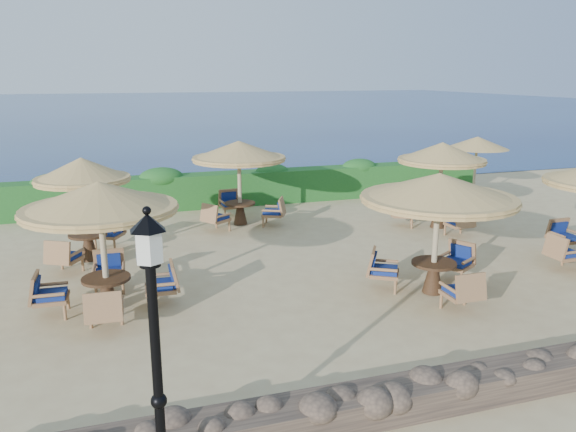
% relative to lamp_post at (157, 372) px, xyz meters
% --- Properties ---
extents(ground, '(120.00, 120.00, 0.00)m').
position_rel_lamp_post_xyz_m(ground, '(4.80, 6.80, -1.55)').
color(ground, tan).
rests_on(ground, ground).
extents(sea, '(160.00, 160.00, 0.00)m').
position_rel_lamp_post_xyz_m(sea, '(4.80, 76.80, -1.55)').
color(sea, '#0C2153').
rests_on(sea, ground).
extents(hedge, '(18.00, 0.90, 1.20)m').
position_rel_lamp_post_xyz_m(hedge, '(4.80, 14.00, -0.95)').
color(hedge, '#194F1D').
rests_on(hedge, ground).
extents(stone_wall, '(15.00, 0.65, 0.44)m').
position_rel_lamp_post_xyz_m(stone_wall, '(4.80, 0.60, -1.33)').
color(stone_wall, brown).
rests_on(stone_wall, ground).
extents(lamp_post, '(0.44, 0.44, 3.31)m').
position_rel_lamp_post_xyz_m(lamp_post, '(0.00, 0.00, 0.00)').
color(lamp_post, black).
rests_on(lamp_post, ground).
extents(extra_parasol, '(2.30, 2.30, 2.41)m').
position_rel_lamp_post_xyz_m(extra_parasol, '(12.60, 12.00, 0.62)').
color(extra_parasol, tan).
rests_on(extra_parasol, ground).
extents(cafe_set_0, '(3.03, 3.03, 2.65)m').
position_rel_lamp_post_xyz_m(cafe_set_0, '(-0.58, 5.57, 0.33)').
color(cafe_set_0, tan).
rests_on(cafe_set_0, ground).
extents(cafe_set_1, '(3.31, 3.31, 2.65)m').
position_rel_lamp_post_xyz_m(cafe_set_1, '(6.19, 4.40, 0.46)').
color(cafe_set_1, tan).
rests_on(cafe_set_1, ground).
extents(cafe_set_3, '(2.34, 2.79, 2.65)m').
position_rel_lamp_post_xyz_m(cafe_set_3, '(-1.02, 9.01, 0.36)').
color(cafe_set_3, tan).
rests_on(cafe_set_3, ground).
extents(cafe_set_4, '(2.92, 2.92, 2.65)m').
position_rel_lamp_post_xyz_m(cafe_set_4, '(3.47, 11.28, 0.39)').
color(cafe_set_4, tan).
rests_on(cafe_set_4, ground).
extents(cafe_set_5, '(2.77, 2.74, 2.65)m').
position_rel_lamp_post_xyz_m(cafe_set_5, '(9.22, 9.04, 0.33)').
color(cafe_set_5, tan).
rests_on(cafe_set_5, ground).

